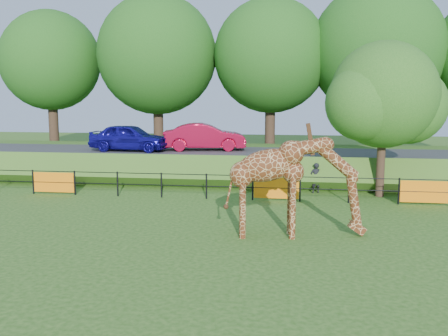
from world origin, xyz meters
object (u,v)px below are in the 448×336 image
at_px(giraffe, 296,187).
at_px(tree_east, 386,99).
at_px(visitor, 316,178).
at_px(car_red, 205,137).
at_px(car_blue, 130,137).

bearing_deg(giraffe, tree_east, 54.12).
bearing_deg(visitor, car_red, -60.96).
xyz_separation_m(giraffe, car_red, (-5.04, 11.70, 0.58)).
relative_size(car_blue, car_red, 0.96).
xyz_separation_m(car_blue, tree_east, (12.84, -3.78, 2.12)).
relative_size(car_blue, tree_east, 0.64).
bearing_deg(giraffe, visitor, 75.59).
height_order(car_red, tree_east, tree_east).
bearing_deg(car_red, car_blue, 93.18).
relative_size(visitor, tree_east, 0.21).
height_order(car_blue, car_red, car_red).
bearing_deg(tree_east, giraffe, -118.42).
height_order(giraffe, visitor, giraffe).
height_order(giraffe, car_red, giraffe).
height_order(car_red, visitor, car_red).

